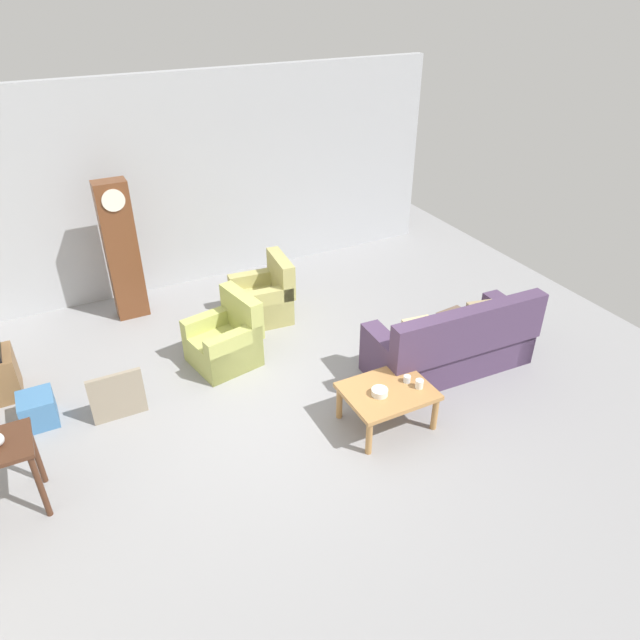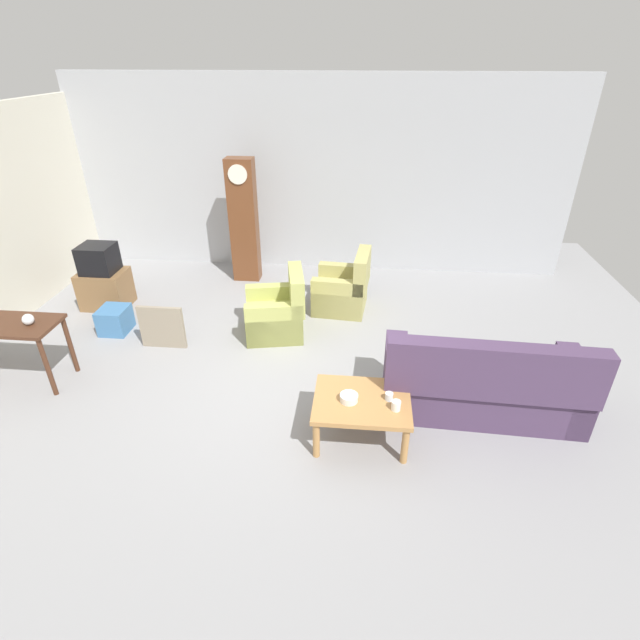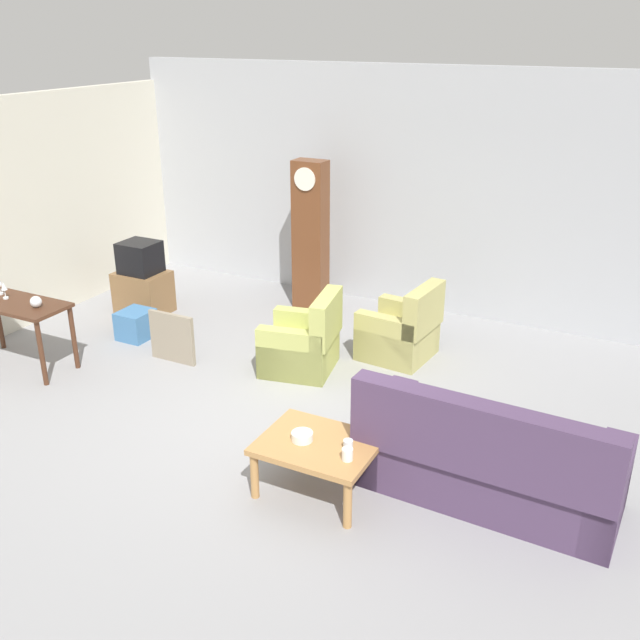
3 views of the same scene
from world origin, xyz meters
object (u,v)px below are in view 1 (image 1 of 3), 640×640
(armchair_olive_far, at_px, (264,299))
(bowl_white_stacked, at_px, (380,392))
(armchair_olive_near, at_px, (226,341))
(grandfather_clock, at_px, (122,251))
(cup_blue_rimmed, at_px, (407,379))
(framed_picture_leaning, at_px, (117,396))
(storage_box_blue, at_px, (38,410))
(coffee_table_wood, at_px, (388,394))
(cup_white_porcelain, at_px, (419,384))
(couch_floral, at_px, (451,345))

(armchair_olive_far, distance_m, bowl_white_stacked, 2.83)
(armchair_olive_near, height_order, grandfather_clock, grandfather_clock)
(armchair_olive_near, relative_size, cup_blue_rimmed, 11.59)
(framed_picture_leaning, bearing_deg, storage_box_blue, 158.34)
(armchair_olive_far, distance_m, framed_picture_leaning, 2.67)
(cup_blue_rimmed, bearing_deg, armchair_olive_near, 126.91)
(armchair_olive_far, distance_m, storage_box_blue, 3.31)
(armchair_olive_far, xyz_separation_m, grandfather_clock, (-1.71, 0.97, 0.71))
(framed_picture_leaning, height_order, cup_blue_rimmed, framed_picture_leaning)
(cup_blue_rimmed, bearing_deg, coffee_table_wood, -175.35)
(cup_white_porcelain, height_order, bowl_white_stacked, cup_white_porcelain)
(couch_floral, xyz_separation_m, armchair_olive_far, (-1.61, 2.27, -0.05))
(couch_floral, distance_m, grandfather_clock, 4.69)
(grandfather_clock, height_order, framed_picture_leaning, grandfather_clock)
(couch_floral, distance_m, armchair_olive_near, 2.87)
(cup_white_porcelain, height_order, cup_blue_rimmed, cup_white_porcelain)
(grandfather_clock, height_order, cup_white_porcelain, grandfather_clock)
(cup_white_porcelain, bearing_deg, couch_floral, 33.45)
(couch_floral, xyz_separation_m, storage_box_blue, (-4.77, 1.28, -0.18))
(framed_picture_leaning, bearing_deg, armchair_olive_far, 29.53)
(couch_floral, height_order, storage_box_blue, couch_floral)
(armchair_olive_near, xyz_separation_m, grandfather_clock, (-0.84, 1.79, 0.71))
(framed_picture_leaning, height_order, cup_white_porcelain, framed_picture_leaning)
(storage_box_blue, relative_size, cup_white_porcelain, 4.09)
(coffee_table_wood, relative_size, bowl_white_stacked, 5.32)
(armchair_olive_near, bearing_deg, coffee_table_wood, -58.66)
(grandfather_clock, height_order, storage_box_blue, grandfather_clock)
(couch_floral, xyz_separation_m, cup_white_porcelain, (-0.96, -0.63, 0.17))
(armchair_olive_far, height_order, cup_blue_rimmed, armchair_olive_far)
(armchair_olive_far, relative_size, cup_white_porcelain, 9.20)
(armchair_olive_far, xyz_separation_m, cup_white_porcelain, (0.65, -2.90, 0.22))
(storage_box_blue, distance_m, cup_white_porcelain, 4.28)
(coffee_table_wood, xyz_separation_m, bowl_white_stacked, (-0.13, -0.03, 0.11))
(bowl_white_stacked, bearing_deg, cup_white_porcelain, -11.31)
(couch_floral, height_order, framed_picture_leaning, couch_floral)
(cup_white_porcelain, distance_m, bowl_white_stacked, 0.46)
(framed_picture_leaning, relative_size, cup_white_porcelain, 6.00)
(coffee_table_wood, height_order, framed_picture_leaning, framed_picture_leaning)
(couch_floral, relative_size, armchair_olive_near, 2.31)
(armchair_olive_near, distance_m, storage_box_blue, 2.30)
(coffee_table_wood, distance_m, cup_blue_rimmed, 0.29)
(armchair_olive_far, xyz_separation_m, storage_box_blue, (-3.16, -0.99, -0.13))
(couch_floral, xyz_separation_m, bowl_white_stacked, (-1.41, -0.54, 0.15))
(storage_box_blue, bearing_deg, grandfather_clock, 53.56)
(armchair_olive_far, bearing_deg, cup_blue_rimmed, -77.93)
(armchair_olive_near, bearing_deg, grandfather_clock, 115.22)
(cup_blue_rimmed, bearing_deg, grandfather_clock, 121.67)
(coffee_table_wood, relative_size, framed_picture_leaning, 1.60)
(couch_floral, distance_m, bowl_white_stacked, 1.52)
(grandfather_clock, distance_m, framed_picture_leaning, 2.48)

